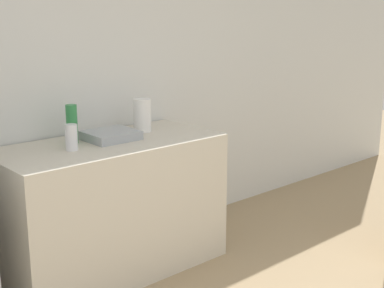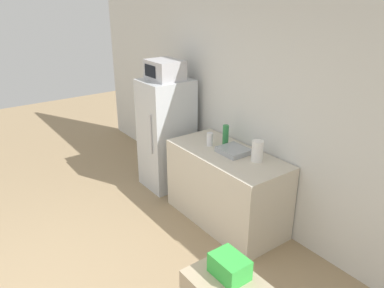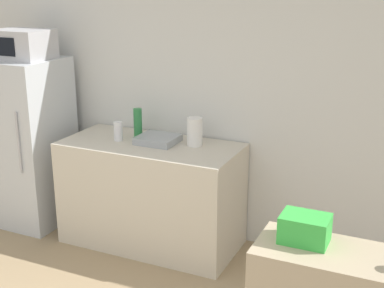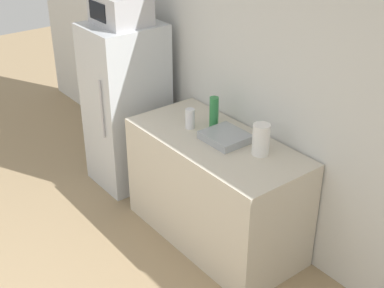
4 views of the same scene
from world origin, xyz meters
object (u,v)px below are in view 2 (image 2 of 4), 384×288
object	(u,v)px
refrigerator	(167,134)
bottle_short	(210,139)
bottle_tall	(226,135)
paper_towel_roll	(257,151)
microwave	(165,70)
basket	(230,266)

from	to	relation	value
refrigerator	bottle_short	world-z (taller)	refrigerator
refrigerator	bottle_short	size ratio (longest dim) A/B	9.52
bottle_tall	paper_towel_roll	size ratio (longest dim) A/B	1.08
paper_towel_roll	refrigerator	bearing A→B (deg)	-173.95
paper_towel_roll	bottle_tall	bearing A→B (deg)	177.84
refrigerator	microwave	distance (m)	0.91
bottle_tall	basket	xyz separation A→B (m)	(1.82, -1.55, 0.06)
refrigerator	bottle_tall	world-z (taller)	refrigerator
microwave	bottle_short	bearing A→B (deg)	1.57
bottle_tall	bottle_short	distance (m)	0.20
refrigerator	bottle_short	xyz separation A→B (m)	(0.94, 0.02, 0.22)
refrigerator	basket	size ratio (longest dim) A/B	6.80
microwave	bottle_tall	bearing A→B (deg)	10.41
refrigerator	basket	world-z (taller)	refrigerator
bottle_short	basket	bearing A→B (deg)	-35.83
bottle_tall	microwave	bearing A→B (deg)	-169.59
refrigerator	bottle_tall	size ratio (longest dim) A/B	6.13
bottle_tall	paper_towel_roll	xyz separation A→B (m)	(0.55, -0.02, -0.01)
refrigerator	paper_towel_roll	xyz separation A→B (m)	(1.59, 0.17, 0.25)
basket	paper_towel_roll	xyz separation A→B (m)	(-1.27, 1.53, -0.07)
microwave	bottle_tall	distance (m)	1.23
basket	paper_towel_roll	distance (m)	1.99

